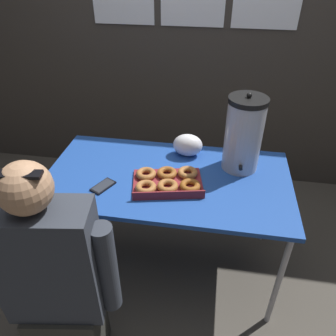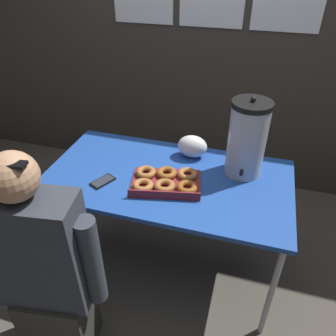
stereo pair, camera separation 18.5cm
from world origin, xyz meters
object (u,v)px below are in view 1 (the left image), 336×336
at_px(coffee_urn, 244,134).
at_px(person_seated, 56,285).
at_px(cell_phone, 103,186).
at_px(donut_box, 167,181).

height_order(coffee_urn, person_seated, person_seated).
distance_m(cell_phone, person_seated, 0.56).
distance_m(donut_box, cell_phone, 0.36).
relative_size(donut_box, cell_phone, 2.76).
relative_size(cell_phone, person_seated, 0.12).
bearing_deg(coffee_urn, cell_phone, -156.34).
relative_size(donut_box, person_seated, 0.34).
height_order(cell_phone, person_seated, person_seated).
relative_size(coffee_urn, cell_phone, 3.02).
distance_m(donut_box, person_seated, 0.76).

